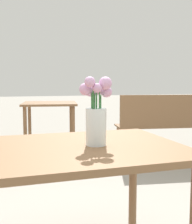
# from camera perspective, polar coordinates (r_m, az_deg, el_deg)

# --- Properties ---
(table_front) EXTENTS (0.97, 0.76, 0.70)m
(table_front) POSITION_cam_1_polar(r_m,az_deg,el_deg) (1.37, -3.30, -10.85)
(table_front) COLOR brown
(table_front) RESTS_ON ground_plane
(flower_vase) EXTENTS (0.16, 0.14, 0.33)m
(flower_vase) POSITION_cam_1_polar(r_m,az_deg,el_deg) (1.33, -0.02, -0.63)
(flower_vase) COLOR silver
(flower_vase) RESTS_ON table_front
(bench_middle) EXTENTS (1.92, 0.66, 0.85)m
(bench_middle) POSITION_cam_1_polar(r_m,az_deg,el_deg) (3.84, 18.41, -2.19)
(bench_middle) COLOR brown
(bench_middle) RESTS_ON ground_plane
(table_back) EXTENTS (0.89, 0.86, 0.71)m
(table_back) POSITION_cam_1_polar(r_m,az_deg,el_deg) (4.22, -9.37, 0.36)
(table_back) COLOR brown
(table_back) RESTS_ON ground_plane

